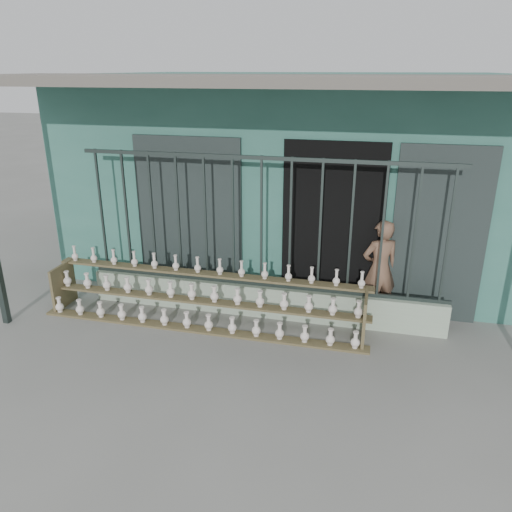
# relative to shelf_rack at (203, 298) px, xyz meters

# --- Properties ---
(ground) EXTENTS (60.00, 60.00, 0.00)m
(ground) POSITION_rel_shelf_rack_xyz_m (0.71, -0.88, -0.36)
(ground) COLOR slate
(workshop_building) EXTENTS (7.40, 6.60, 3.21)m
(workshop_building) POSITION_rel_shelf_rack_xyz_m (0.72, 3.35, 1.26)
(workshop_building) COLOR #326A5D
(workshop_building) RESTS_ON ground
(parapet_wall) EXTENTS (5.00, 0.20, 0.45)m
(parapet_wall) POSITION_rel_shelf_rack_xyz_m (0.71, 0.42, -0.14)
(parapet_wall) COLOR #9EB299
(parapet_wall) RESTS_ON ground
(security_fence) EXTENTS (5.00, 0.04, 1.80)m
(security_fence) POSITION_rel_shelf_rack_xyz_m (0.71, 0.42, 0.98)
(security_fence) COLOR #283330
(security_fence) RESTS_ON parapet_wall
(shelf_rack) EXTENTS (4.50, 0.68, 0.85)m
(shelf_rack) POSITION_rel_shelf_rack_xyz_m (0.00, 0.00, 0.00)
(shelf_rack) COLOR brown
(shelf_rack) RESTS_ON ground
(elderly_woman) EXTENTS (0.61, 0.52, 1.41)m
(elderly_woman) POSITION_rel_shelf_rack_xyz_m (2.29, 0.78, 0.34)
(elderly_woman) COLOR brown
(elderly_woman) RESTS_ON ground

